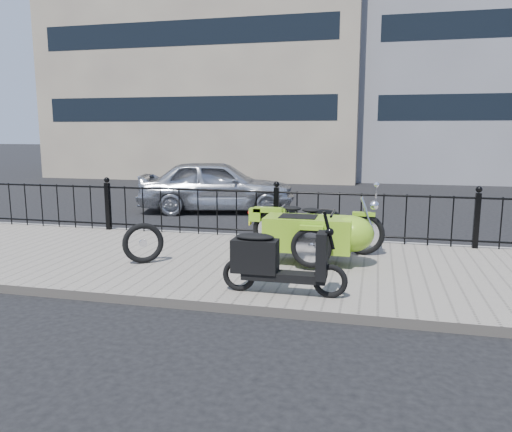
% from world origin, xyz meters
% --- Properties ---
extents(ground, '(120.00, 120.00, 0.00)m').
position_xyz_m(ground, '(0.00, 0.00, 0.00)').
color(ground, black).
rests_on(ground, ground).
extents(sidewalk, '(30.00, 3.80, 0.12)m').
position_xyz_m(sidewalk, '(0.00, -0.50, 0.06)').
color(sidewalk, gray).
rests_on(sidewalk, ground).
extents(curb, '(30.00, 0.10, 0.12)m').
position_xyz_m(curb, '(0.00, 1.44, 0.06)').
color(curb, gray).
rests_on(curb, ground).
extents(iron_fence, '(14.11, 0.11, 1.08)m').
position_xyz_m(iron_fence, '(0.00, 1.30, 0.59)').
color(iron_fence, black).
rests_on(iron_fence, sidewalk).
extents(building_tan, '(14.00, 8.01, 12.00)m').
position_xyz_m(building_tan, '(-6.00, 15.99, 6.00)').
color(building_tan, tan).
rests_on(building_tan, ground).
extents(building_grey, '(12.00, 8.01, 15.00)m').
position_xyz_m(building_grey, '(7.00, 16.99, 7.50)').
color(building_grey, gray).
rests_on(building_grey, ground).
extents(motorcycle_sidecar, '(2.28, 1.48, 0.98)m').
position_xyz_m(motorcycle_sidecar, '(1.00, -0.25, 0.59)').
color(motorcycle_sidecar, black).
rests_on(motorcycle_sidecar, sidewalk).
extents(scooter, '(1.57, 0.46, 1.06)m').
position_xyz_m(scooter, '(0.62, -1.90, 0.53)').
color(scooter, black).
rests_on(scooter, sidewalk).
extents(spare_tire, '(0.57, 0.42, 0.63)m').
position_xyz_m(spare_tire, '(-1.61, -0.96, 0.43)').
color(spare_tire, black).
rests_on(spare_tire, sidewalk).
extents(sedan_car, '(4.31, 2.51, 1.38)m').
position_xyz_m(sedan_car, '(-2.27, 4.70, 0.69)').
color(sedan_car, '#B1B4B9').
rests_on(sedan_car, ground).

